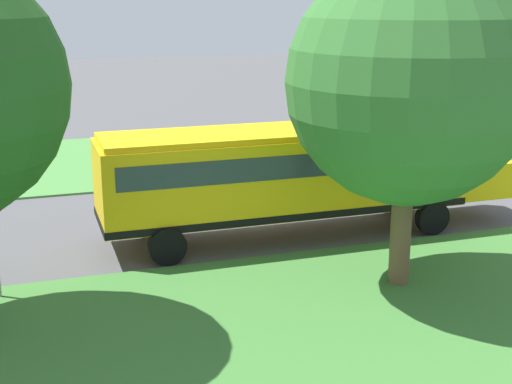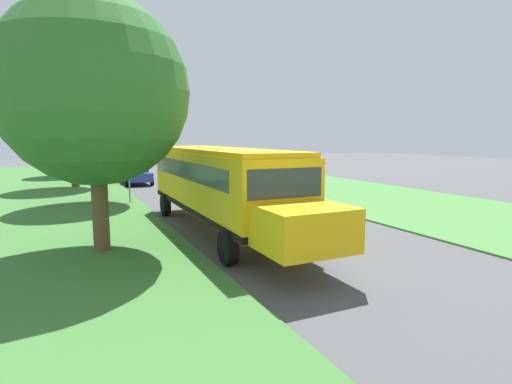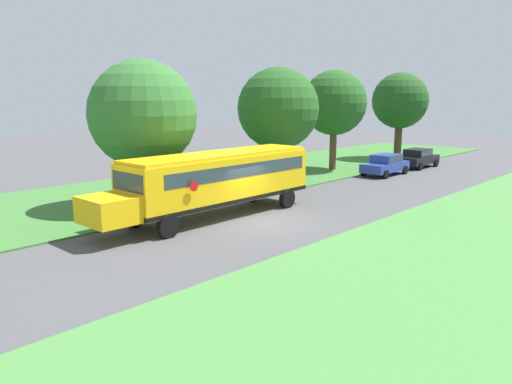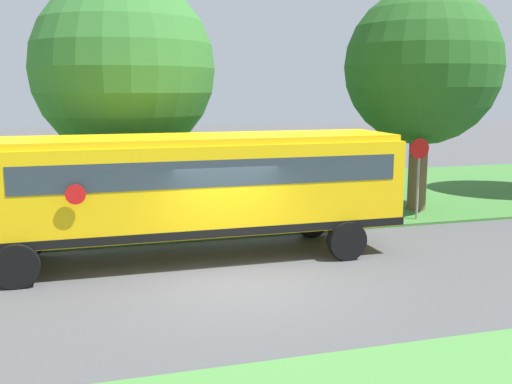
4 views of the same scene
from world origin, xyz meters
TOP-DOWN VIEW (x-y plane):
  - ground_plane at (0.00, 0.00)m, footprint 120.00×120.00m
  - grass_verge at (-10.00, 0.00)m, footprint 12.00×80.00m
  - grass_far_side at (9.00, 0.00)m, footprint 10.00×80.00m
  - school_bus at (-2.35, -0.82)m, footprint 2.84×12.42m
  - oak_tree_beside_bus at (-6.70, -2.06)m, footprint 5.64×5.64m

SIDE VIEW (x-z plane):
  - ground_plane at x=0.00m, z-range 0.00..0.00m
  - grass_far_side at x=9.00m, z-range 0.00..0.07m
  - grass_verge at x=-10.00m, z-range 0.00..0.08m
  - school_bus at x=-2.35m, z-range 0.34..3.50m
  - oak_tree_beside_bus at x=-6.70m, z-range 1.18..8.93m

